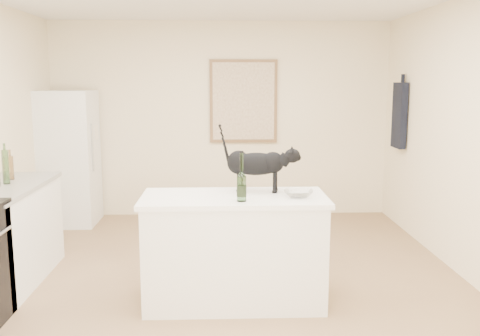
% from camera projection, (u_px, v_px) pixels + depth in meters
% --- Properties ---
extents(floor, '(5.50, 5.50, 0.00)m').
position_uv_depth(floor, '(222.00, 292.00, 4.61)').
color(floor, '#8F6F4C').
rests_on(floor, ground).
extents(wall_back, '(4.50, 0.00, 4.50)m').
position_uv_depth(wall_back, '(221.00, 120.00, 7.11)').
color(wall_back, beige).
rests_on(wall_back, ground).
extents(wall_front, '(4.50, 0.00, 4.50)m').
position_uv_depth(wall_front, '(222.00, 245.00, 1.69)').
color(wall_front, beige).
rests_on(wall_front, ground).
extents(island_base, '(1.44, 0.67, 0.86)m').
position_uv_depth(island_base, '(234.00, 252.00, 4.35)').
color(island_base, white).
rests_on(island_base, floor).
extents(island_top, '(1.50, 0.70, 0.04)m').
position_uv_depth(island_top, '(234.00, 198.00, 4.27)').
color(island_top, white).
rests_on(island_top, island_base).
extents(left_cabinets, '(0.60, 1.40, 0.86)m').
position_uv_depth(left_cabinets, '(6.00, 237.00, 4.77)').
color(left_cabinets, white).
rests_on(left_cabinets, floor).
extents(left_countertop, '(0.62, 1.44, 0.04)m').
position_uv_depth(left_countertop, '(2.00, 188.00, 4.69)').
color(left_countertop, gray).
rests_on(left_countertop, left_cabinets).
extents(fridge, '(0.68, 0.68, 1.70)m').
position_uv_depth(fridge, '(68.00, 158.00, 6.72)').
color(fridge, white).
rests_on(fridge, floor).
extents(artwork_frame, '(0.90, 0.03, 1.10)m').
position_uv_depth(artwork_frame, '(243.00, 101.00, 7.05)').
color(artwork_frame, brown).
rests_on(artwork_frame, wall_back).
extents(artwork_canvas, '(0.82, 0.00, 1.02)m').
position_uv_depth(artwork_canvas, '(244.00, 101.00, 7.03)').
color(artwork_canvas, beige).
rests_on(artwork_canvas, wall_back).
extents(hanging_garment, '(0.08, 0.34, 0.80)m').
position_uv_depth(hanging_garment, '(399.00, 115.00, 6.48)').
color(hanging_garment, black).
rests_on(hanging_garment, wall_right).
extents(black_cat, '(0.62, 0.28, 0.42)m').
position_uv_depth(black_cat, '(256.00, 167.00, 4.41)').
color(black_cat, black).
rests_on(black_cat, island_top).
extents(wine_bottle, '(0.10, 0.10, 0.34)m').
position_uv_depth(wine_bottle, '(242.00, 179.00, 4.06)').
color(wine_bottle, '#245120').
rests_on(wine_bottle, island_top).
extents(glass_bowl, '(0.27, 0.27, 0.06)m').
position_uv_depth(glass_bowl, '(299.00, 194.00, 4.21)').
color(glass_bowl, white).
rests_on(glass_bowl, island_top).
extents(fridge_paper, '(0.03, 0.14, 0.18)m').
position_uv_depth(fridge_paper, '(96.00, 132.00, 6.75)').
color(fridge_paper, white).
rests_on(fridge_paper, fridge).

